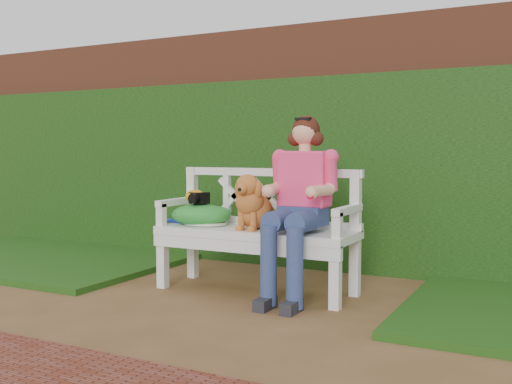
% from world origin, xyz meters
% --- Properties ---
extents(ground, '(60.00, 60.00, 0.00)m').
position_xyz_m(ground, '(0.00, 0.00, 0.00)').
color(ground, brown).
extents(brick_wall, '(10.00, 0.30, 2.20)m').
position_xyz_m(brick_wall, '(0.00, 1.90, 1.10)').
color(brick_wall, brown).
rests_on(brick_wall, ground).
extents(ivy_hedge, '(10.00, 0.18, 1.70)m').
position_xyz_m(ivy_hedge, '(0.00, 1.68, 0.85)').
color(ivy_hedge, '#2A6517').
rests_on(ivy_hedge, ground).
extents(grass_left, '(2.60, 2.00, 0.05)m').
position_xyz_m(grass_left, '(-2.40, 0.90, 0.03)').
color(grass_left, '#183612').
rests_on(grass_left, ground).
extents(garden_bench, '(1.64, 0.78, 0.48)m').
position_xyz_m(garden_bench, '(-0.00, 0.63, 0.24)').
color(garden_bench, white).
rests_on(garden_bench, ground).
extents(seated_woman, '(0.69, 0.81, 1.24)m').
position_xyz_m(seated_woman, '(0.38, 0.61, 0.62)').
color(seated_woman, '#EB504F').
rests_on(seated_woman, ground).
extents(dog, '(0.34, 0.42, 0.41)m').
position_xyz_m(dog, '(0.00, 0.58, 0.69)').
color(dog, brown).
rests_on(dog, garden_bench).
extents(tennis_racket, '(0.72, 0.53, 0.03)m').
position_xyz_m(tennis_racket, '(-0.47, 0.62, 0.50)').
color(tennis_racket, white).
rests_on(tennis_racket, garden_bench).
extents(green_bag, '(0.58, 0.51, 0.17)m').
position_xyz_m(green_bag, '(-0.48, 0.61, 0.56)').
color(green_bag, green).
rests_on(green_bag, garden_bench).
extents(camera_item, '(0.15, 0.12, 0.09)m').
position_xyz_m(camera_item, '(-0.48, 0.60, 0.69)').
color(camera_item, black).
rests_on(camera_item, green_bag).
extents(baseball_glove, '(0.19, 0.15, 0.11)m').
position_xyz_m(baseball_glove, '(-0.53, 0.62, 0.70)').
color(baseball_glove, orange).
rests_on(baseball_glove, green_bag).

